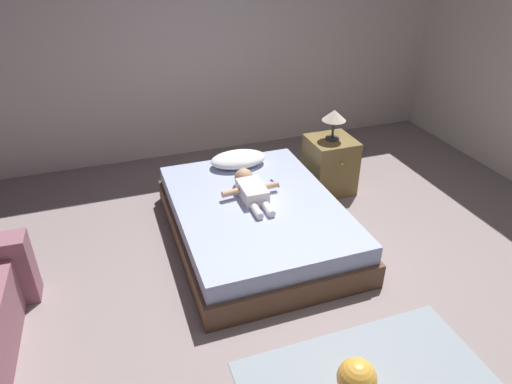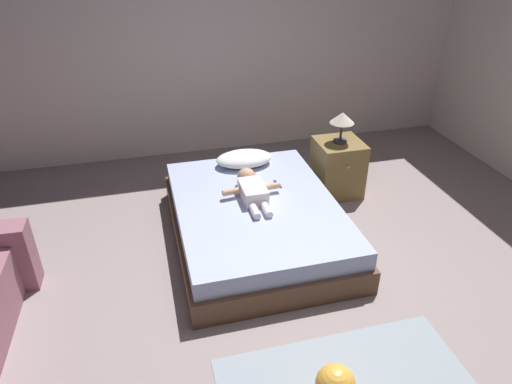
{
  "view_description": "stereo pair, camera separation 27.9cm",
  "coord_description": "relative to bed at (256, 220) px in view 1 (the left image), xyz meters",
  "views": [
    {
      "loc": [
        -1.18,
        -2.22,
        2.46
      ],
      "look_at": [
        -0.05,
        0.99,
        0.47
      ],
      "focal_mm": 32.59,
      "sensor_mm": 36.0,
      "label": 1
    },
    {
      "loc": [
        -0.92,
        -2.31,
        2.46
      ],
      "look_at": [
        -0.05,
        0.99,
        0.47
      ],
      "focal_mm": 32.59,
      "sensor_mm": 36.0,
      "label": 2
    }
  ],
  "objects": [
    {
      "name": "pillow",
      "position": [
        0.07,
        0.71,
        0.26
      ],
      "size": [
        0.55,
        0.34,
        0.14
      ],
      "color": "white",
      "rests_on": "bed"
    },
    {
      "name": "toy_ball",
      "position": [
        0.03,
        -1.7,
        -0.05
      ],
      "size": [
        0.24,
        0.24,
        0.24
      ],
      "primitive_type": "sphere",
      "color": "gold",
      "rests_on": "rug"
    },
    {
      "name": "nightstand",
      "position": [
        1.01,
        0.57,
        0.1
      ],
      "size": [
        0.45,
        0.48,
        0.57
      ],
      "color": "brown",
      "rests_on": "ground_plane"
    },
    {
      "name": "lamp",
      "position": [
        1.01,
        0.57,
        0.63
      ],
      "size": [
        0.24,
        0.24,
        0.31
      ],
      "color": "#333338",
      "rests_on": "nightstand"
    },
    {
      "name": "baby",
      "position": [
        -0.01,
        0.12,
        0.26
      ],
      "size": [
        0.52,
        0.67,
        0.17
      ],
      "color": "white",
      "rests_on": "bed"
    },
    {
      "name": "wall_behind_bed",
      "position": [
        0.05,
        2.01,
        1.09
      ],
      "size": [
        8.0,
        0.12,
        2.54
      ],
      "primitive_type": "cube",
      "color": "silver",
      "rests_on": "ground_plane"
    },
    {
      "name": "toothbrush",
      "position": [
        0.27,
        0.26,
        0.2
      ],
      "size": [
        0.04,
        0.16,
        0.02
      ],
      "color": "blue",
      "rests_on": "bed"
    },
    {
      "name": "bed",
      "position": [
        0.0,
        0.0,
        0.0
      ],
      "size": [
        1.41,
        1.92,
        0.37
      ],
      "color": "brown",
      "rests_on": "ground_plane"
    },
    {
      "name": "ground_plane",
      "position": [
        0.05,
        -0.99,
        -0.18
      ],
      "size": [
        8.0,
        8.0,
        0.0
      ],
      "primitive_type": "plane",
      "color": "gray"
    },
    {
      "name": "rug",
      "position": [
        0.15,
        -1.69,
        -0.18
      ],
      "size": [
        1.56,
        0.88,
        0.01
      ],
      "color": "#8E99A3",
      "rests_on": "ground_plane"
    }
  ]
}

